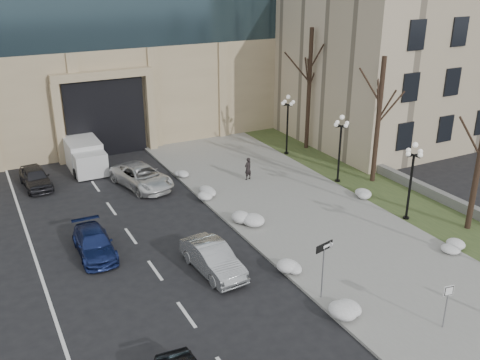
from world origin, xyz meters
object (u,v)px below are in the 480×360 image
at_px(box_truck, 83,153).
at_px(car_d, 142,177).
at_px(pedestrian, 248,169).
at_px(car_c, 94,243).
at_px(lamppost_b, 412,171).
at_px(keep_sign, 448,298).
at_px(car_b, 213,259).
at_px(lamppost_c, 340,140).
at_px(car_e, 35,177).
at_px(lamppost_d, 288,117).
at_px(one_way_sign, 327,252).

bearing_deg(box_truck, car_d, -66.19).
bearing_deg(pedestrian, box_truck, -57.51).
height_order(car_c, lamppost_b, lamppost_b).
bearing_deg(car_c, keep_sign, -47.52).
distance_m(car_b, lamppost_b, 12.55).
relative_size(car_b, box_truck, 0.67).
height_order(pedestrian, box_truck, box_truck).
bearing_deg(lamppost_c, car_d, 155.56).
relative_size(car_c, car_e, 1.04).
distance_m(car_d, lamppost_d, 12.29).
height_order(box_truck, keep_sign, keep_sign).
bearing_deg(keep_sign, car_d, 117.39).
relative_size(car_c, car_d, 0.81).
height_order(box_truck, one_way_sign, one_way_sign).
bearing_deg(car_e, keep_sign, -66.00).
relative_size(keep_sign, lamppost_b, 0.44).
bearing_deg(box_truck, keep_sign, -71.38).
height_order(pedestrian, keep_sign, keep_sign).
distance_m(car_e, pedestrian, 14.18).
bearing_deg(car_c, lamppost_b, -13.18).
xyz_separation_m(car_d, lamppost_d, (12.02, 1.04, 2.35)).
distance_m(pedestrian, lamppost_c, 6.49).
xyz_separation_m(car_e, lamppost_c, (18.30, -8.71, 2.38)).
height_order(car_c, lamppost_c, lamppost_c).
distance_m(car_c, keep_sign, 16.87).
bearing_deg(pedestrian, lamppost_c, 133.72).
distance_m(box_truck, lamppost_c, 18.61).
bearing_deg(box_truck, car_c, -99.85).
bearing_deg(lamppost_b, car_e, 140.28).
height_order(car_b, one_way_sign, one_way_sign).
xyz_separation_m(one_way_sign, lamppost_b, (8.90, 4.21, 0.73)).
relative_size(car_d, car_e, 1.29).
height_order(car_c, car_d, car_d).
height_order(car_d, keep_sign, keep_sign).
distance_m(car_b, box_truck, 17.89).
height_order(pedestrian, lamppost_d, lamppost_d).
relative_size(lamppost_b, lamppost_c, 1.00).
bearing_deg(box_truck, car_e, -144.09).
bearing_deg(car_d, one_way_sign, -91.72).
xyz_separation_m(car_e, box_truck, (3.71, 2.66, 0.30)).
bearing_deg(car_c, one_way_sign, -45.47).
distance_m(car_e, one_way_sign, 21.63).
relative_size(box_truck, one_way_sign, 2.28).
height_order(car_d, one_way_sign, one_way_sign).
relative_size(car_b, lamppost_d, 0.91).
bearing_deg(pedestrian, one_way_sign, 59.38).
bearing_deg(car_d, pedestrian, -31.97).
xyz_separation_m(car_e, lamppost_d, (18.30, -2.21, 2.38)).
xyz_separation_m(car_b, box_truck, (-2.26, 17.75, 0.28)).
bearing_deg(car_b, lamppost_c, 22.93).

